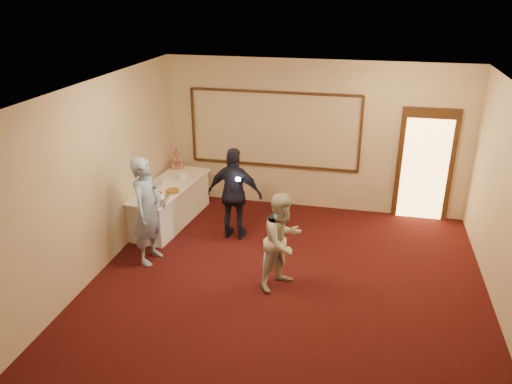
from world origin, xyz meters
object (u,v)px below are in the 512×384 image
at_px(cupcake_stand, 176,160).
at_px(tart, 173,191).
at_px(woman, 282,241).
at_px(plate_stack_a, 165,181).
at_px(plate_stack_b, 182,176).
at_px(guest, 235,194).
at_px(buffet_table, 169,203).
at_px(pavlova_tray, 157,199).
at_px(man, 147,211).

xyz_separation_m(cupcake_stand, tart, (0.42, -1.30, -0.14)).
bearing_deg(woman, plate_stack_a, 89.62).
height_order(plate_stack_b, guest, guest).
bearing_deg(guest, plate_stack_b, -27.05).
relative_size(plate_stack_b, woman, 0.11).
xyz_separation_m(buffet_table, plate_stack_b, (0.15, 0.35, 0.45)).
relative_size(pavlova_tray, tart, 1.83).
height_order(pavlova_tray, guest, guest).
height_order(buffet_table, plate_stack_a, plate_stack_a).
bearing_deg(plate_stack_b, tart, -83.92).
bearing_deg(plate_stack_b, pavlova_tray, -90.97).
height_order(cupcake_stand, plate_stack_b, cupcake_stand).
bearing_deg(pavlova_tray, woman, -20.34).
xyz_separation_m(pavlova_tray, woman, (2.37, -0.88, -0.09)).
height_order(buffet_table, pavlova_tray, pavlova_tray).
bearing_deg(guest, pavlova_tray, 22.67).
bearing_deg(woman, buffet_table, 89.05).
bearing_deg(cupcake_stand, man, -79.79).
bearing_deg(plate_stack_a, plate_stack_b, 59.11).
relative_size(tart, man, 0.15).
bearing_deg(tart, guest, 0.20).
height_order(plate_stack_a, plate_stack_b, plate_stack_a).
distance_m(man, guest, 1.61).
xyz_separation_m(buffet_table, plate_stack_a, (-0.05, -0.00, 0.46)).
distance_m(tart, woman, 2.65).
distance_m(buffet_table, tart, 0.58).
bearing_deg(man, woman, -90.97).
distance_m(plate_stack_b, guest, 1.42).
bearing_deg(plate_stack_b, buffet_table, -114.04).
relative_size(cupcake_stand, man, 0.25).
relative_size(cupcake_stand, plate_stack_a, 2.65).
bearing_deg(buffet_table, man, -80.54).
relative_size(plate_stack_b, tart, 0.60).
distance_m(pavlova_tray, guest, 1.36).
height_order(pavlova_tray, plate_stack_b, pavlova_tray).
distance_m(plate_stack_b, man, 1.80).
xyz_separation_m(plate_stack_a, man, (0.29, -1.45, 0.06)).
relative_size(buffet_table, guest, 1.32).
bearing_deg(plate_stack_a, guest, -13.04).
distance_m(woman, guest, 1.76).
height_order(cupcake_stand, woman, woman).
bearing_deg(tart, pavlova_tray, -100.94).
distance_m(buffet_table, plate_stack_b, 0.59).
bearing_deg(plate_stack_b, woman, -41.08).
distance_m(plate_stack_b, tart, 0.69).
xyz_separation_m(cupcake_stand, man, (0.43, -2.41, -0.03)).
distance_m(plate_stack_b, woman, 3.12).
bearing_deg(plate_stack_b, man, -87.22).
bearing_deg(guest, buffet_table, -11.87).
relative_size(tart, woman, 0.19).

